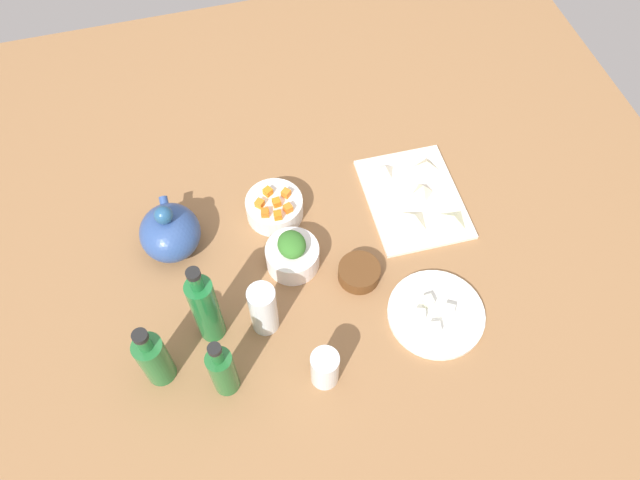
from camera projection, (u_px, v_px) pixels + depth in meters
tabletop at (320, 255)px, 144.94cm from camera, size 190.00×190.00×3.00cm
cutting_board at (413, 198)px, 151.22cm from camera, size 29.76×23.16×1.00cm
plate_tofu at (436, 314)px, 134.46cm from camera, size 21.37×21.37×1.20cm
bowl_greens at (293, 256)px, 139.43cm from camera, size 12.21×12.21×6.07cm
bowl_carrots at (275, 207)px, 147.15cm from camera, size 13.68×13.68×5.30cm
bowl_small_side at (359, 273)px, 138.50cm from camera, size 9.55×9.55×3.74cm
teapot at (170, 232)px, 139.91cm from camera, size 16.58×13.82×14.51cm
bottle_0 at (206, 308)px, 123.84cm from camera, size 5.58×5.58×25.80cm
bottle_1 at (154, 358)px, 121.36cm from camera, size 6.09×6.09×19.46cm
bottle_2 at (223, 371)px, 120.08cm from camera, size 5.26×5.26×19.30cm
drinking_glass_0 at (263, 309)px, 127.74cm from camera, size 5.87×5.87×14.43cm
drinking_glass_1 at (325, 368)px, 123.13cm from camera, size 5.83×5.83×10.13cm
carrot_cube_0 at (286, 193)px, 145.00cm from camera, size 2.54×2.54×1.80cm
carrot_cube_1 at (260, 204)px, 143.41cm from camera, size 2.55×2.55×1.80cm
carrot_cube_2 at (265, 213)px, 142.01cm from camera, size 2.14×2.14×1.80cm
carrot_cube_3 at (268, 192)px, 145.25cm from camera, size 2.47×2.47×1.80cm
carrot_cube_4 at (277, 202)px, 143.57cm from camera, size 2.00×2.00×1.80cm
carrot_cube_5 at (278, 215)px, 141.62cm from camera, size 1.93×1.93×1.80cm
carrot_cube_6 at (288, 208)px, 142.69cm from camera, size 2.27×2.27×1.80cm
chopped_greens_mound at (292, 245)px, 135.13cm from camera, size 7.30×6.29×4.10cm
tofu_cube_0 at (435, 328)px, 130.76cm from camera, size 2.56×2.56×2.20cm
tofu_cube_1 at (449, 310)px, 133.00cm from camera, size 3.02×3.02×2.20cm
tofu_cube_2 at (428, 301)px, 134.19cm from camera, size 2.35×2.35×2.20cm
tofu_cube_3 at (420, 315)px, 132.45cm from camera, size 2.76×2.76×2.20cm
dumpling_0 at (453, 219)px, 145.84cm from camera, size 7.72×7.80×2.55cm
dumpling_1 at (423, 189)px, 150.17cm from camera, size 4.38×4.36×3.05cm
dumpling_2 at (385, 169)px, 153.83cm from camera, size 5.38×5.51×2.62cm
dumpling_3 at (414, 218)px, 145.82cm from camera, size 7.72×7.59×2.81cm
dumpling_4 at (427, 165)px, 154.26cm from camera, size 6.62×6.58×3.00cm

